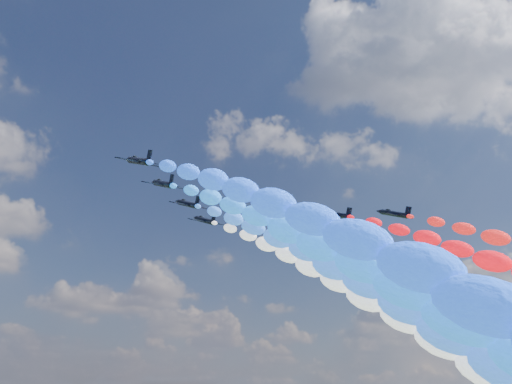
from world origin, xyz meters
TOP-DOWN VIEW (x-y plane):
  - jet_0 at (-32.16, -5.47)m, footprint 9.25×12.36m
  - trail_0 at (-32.16, -58.04)m, footprint 6.51×102.15m
  - jet_1 at (-22.49, 4.48)m, footprint 9.26×12.37m
  - trail_1 at (-22.49, -48.09)m, footprint 6.51×102.15m
  - jet_2 at (-11.27, 14.78)m, footprint 9.47×12.52m
  - trail_2 at (-11.27, -37.79)m, footprint 6.51×102.15m
  - jet_3 at (1.33, 10.19)m, footprint 9.37×12.45m
  - trail_3 at (1.33, -42.39)m, footprint 6.51×102.15m
  - jet_4 at (-0.79, 25.46)m, footprint 9.11×12.27m
  - trail_4 at (-0.79, -27.12)m, footprint 6.51×102.15m
  - jet_5 at (10.82, 15.74)m, footprint 9.04×12.21m
  - trail_5 at (10.82, -36.84)m, footprint 6.51×102.15m
  - jet_6 at (22.73, 3.14)m, footprint 9.21×12.34m
  - jet_7 at (33.60, -5.17)m, footprint 9.31×12.41m

SIDE VIEW (x-z plane):
  - trail_0 at x=-32.16m, z-range 39.26..94.32m
  - trail_1 at x=-22.49m, z-range 39.26..94.32m
  - trail_2 at x=-11.27m, z-range 39.26..94.32m
  - trail_3 at x=1.33m, z-range 39.26..94.32m
  - trail_4 at x=-0.79m, z-range 39.26..94.32m
  - trail_5 at x=10.82m, z-range 39.26..94.32m
  - jet_0 at x=-32.16m, z-range 89.53..95.94m
  - jet_1 at x=-22.49m, z-range 89.53..95.94m
  - jet_2 at x=-11.27m, z-range 89.53..95.94m
  - jet_3 at x=1.33m, z-range 89.53..95.94m
  - jet_4 at x=-0.79m, z-range 89.53..95.94m
  - jet_5 at x=10.82m, z-range 89.53..95.94m
  - jet_6 at x=22.73m, z-range 89.53..95.94m
  - jet_7 at x=33.60m, z-range 89.53..95.94m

